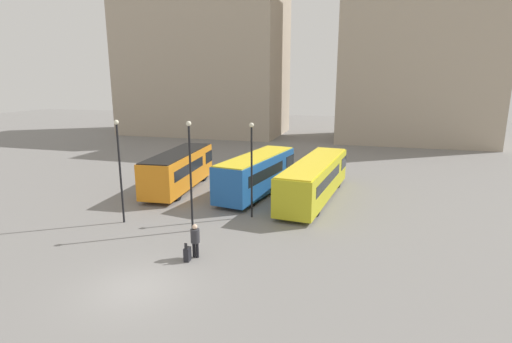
{
  "coord_description": "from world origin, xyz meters",
  "views": [
    {
      "loc": [
        8.91,
        -12.98,
        8.45
      ],
      "look_at": [
        1.55,
        12.4,
        2.26
      ],
      "focal_mm": 28.0,
      "sensor_mm": 36.0,
      "label": 1
    }
  ],
  "objects_px": {
    "traveler": "(195,238)",
    "bus_1": "(257,173)",
    "bus_2": "(315,178)",
    "suitcase": "(187,254)",
    "lamp_post_1": "(190,168)",
    "bus_0": "(179,169)",
    "lamp_post_2": "(252,163)",
    "lamp_post_0": "(120,164)"
  },
  "relations": [
    {
      "from": "bus_0",
      "to": "traveler",
      "type": "relative_size",
      "value": 5.59
    },
    {
      "from": "bus_1",
      "to": "lamp_post_1",
      "type": "relative_size",
      "value": 1.53
    },
    {
      "from": "bus_1",
      "to": "lamp_post_0",
      "type": "xyz_separation_m",
      "value": [
        -6.01,
        -8.14,
        2.0
      ]
    },
    {
      "from": "suitcase",
      "to": "lamp_post_0",
      "type": "xyz_separation_m",
      "value": [
        -5.96,
        3.7,
        3.25
      ]
    },
    {
      "from": "bus_2",
      "to": "bus_1",
      "type": "bearing_deg",
      "value": 96.5
    },
    {
      "from": "bus_0",
      "to": "lamp_post_2",
      "type": "relative_size",
      "value": 1.6
    },
    {
      "from": "bus_1",
      "to": "suitcase",
      "type": "xyz_separation_m",
      "value": [
        -0.04,
        -11.84,
        -1.25
      ]
    },
    {
      "from": "traveler",
      "to": "lamp_post_2",
      "type": "bearing_deg",
      "value": -12.96
    },
    {
      "from": "suitcase",
      "to": "lamp_post_1",
      "type": "bearing_deg",
      "value": 17.01
    },
    {
      "from": "bus_1",
      "to": "bus_2",
      "type": "distance_m",
      "value": 4.3
    },
    {
      "from": "bus_2",
      "to": "lamp_post_1",
      "type": "xyz_separation_m",
      "value": [
        -5.75,
        -8.32,
        2.11
      ]
    },
    {
      "from": "suitcase",
      "to": "lamp_post_2",
      "type": "bearing_deg",
      "value": -14.16
    },
    {
      "from": "bus_2",
      "to": "lamp_post_0",
      "type": "distance_m",
      "value": 13.33
    },
    {
      "from": "bus_0",
      "to": "suitcase",
      "type": "bearing_deg",
      "value": -156.49
    },
    {
      "from": "traveler",
      "to": "lamp_post_2",
      "type": "relative_size",
      "value": 0.29
    },
    {
      "from": "bus_2",
      "to": "traveler",
      "type": "xyz_separation_m",
      "value": [
        -4.13,
        -11.44,
        -0.52
      ]
    },
    {
      "from": "lamp_post_1",
      "to": "traveler",
      "type": "bearing_deg",
      "value": -62.6
    },
    {
      "from": "lamp_post_1",
      "to": "lamp_post_2",
      "type": "relative_size",
      "value": 1.06
    },
    {
      "from": "suitcase",
      "to": "lamp_post_2",
      "type": "xyz_separation_m",
      "value": [
        1.16,
        6.72,
        3.12
      ]
    },
    {
      "from": "bus_1",
      "to": "lamp_post_0",
      "type": "relative_size",
      "value": 1.55
    },
    {
      "from": "lamp_post_1",
      "to": "lamp_post_0",
      "type": "bearing_deg",
      "value": 178.58
    },
    {
      "from": "bus_2",
      "to": "lamp_post_0",
      "type": "bearing_deg",
      "value": 134.13
    },
    {
      "from": "bus_1",
      "to": "traveler",
      "type": "distance_m",
      "value": 11.39
    },
    {
      "from": "bus_2",
      "to": "traveler",
      "type": "bearing_deg",
      "value": 165.76
    },
    {
      "from": "lamp_post_1",
      "to": "lamp_post_2",
      "type": "height_order",
      "value": "lamp_post_1"
    },
    {
      "from": "bus_1",
      "to": "bus_2",
      "type": "bearing_deg",
      "value": -79.75
    },
    {
      "from": "bus_1",
      "to": "suitcase",
      "type": "height_order",
      "value": "bus_1"
    },
    {
      "from": "lamp_post_1",
      "to": "lamp_post_2",
      "type": "distance_m",
      "value": 4.05
    },
    {
      "from": "bus_1",
      "to": "lamp_post_2",
      "type": "bearing_deg",
      "value": -158.31
    },
    {
      "from": "suitcase",
      "to": "lamp_post_1",
      "type": "height_order",
      "value": "lamp_post_1"
    },
    {
      "from": "bus_2",
      "to": "lamp_post_1",
      "type": "relative_size",
      "value": 1.91
    },
    {
      "from": "suitcase",
      "to": "lamp_post_0",
      "type": "bearing_deg",
      "value": 53.82
    },
    {
      "from": "traveler",
      "to": "bus_2",
      "type": "bearing_deg",
      "value": -24.17
    },
    {
      "from": "suitcase",
      "to": "lamp_post_1",
      "type": "xyz_separation_m",
      "value": [
        -1.4,
        3.59,
        3.29
      ]
    },
    {
      "from": "bus_0",
      "to": "lamp_post_0",
      "type": "distance_m",
      "value": 8.05
    },
    {
      "from": "bus_0",
      "to": "traveler",
      "type": "xyz_separation_m",
      "value": [
        6.39,
        -11.02,
        -0.58
      ]
    },
    {
      "from": "bus_0",
      "to": "lamp_post_2",
      "type": "bearing_deg",
      "value": -127.78
    },
    {
      "from": "bus_0",
      "to": "lamp_post_0",
      "type": "bearing_deg",
      "value": 176.83
    },
    {
      "from": "bus_2",
      "to": "traveler",
      "type": "relative_size",
      "value": 7.05
    },
    {
      "from": "traveler",
      "to": "lamp_post_1",
      "type": "distance_m",
      "value": 4.39
    },
    {
      "from": "traveler",
      "to": "bus_1",
      "type": "bearing_deg",
      "value": -3.46
    },
    {
      "from": "suitcase",
      "to": "lamp_post_0",
      "type": "distance_m",
      "value": 7.74
    }
  ]
}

